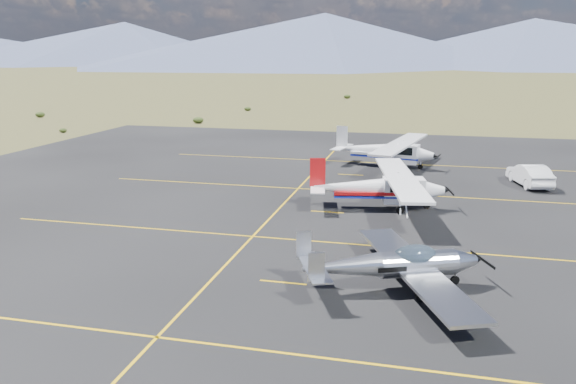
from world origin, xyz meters
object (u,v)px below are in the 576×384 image
at_px(aircraft_low_wing, 397,264).
at_px(aircraft_plain, 386,150).
at_px(aircraft_cessna, 380,187).
at_px(sedan, 530,175).

relative_size(aircraft_low_wing, aircraft_plain, 0.78).
bearing_deg(aircraft_cessna, aircraft_low_wing, -93.20).
distance_m(aircraft_low_wing, aircraft_cessna, 12.20).
relative_size(aircraft_cessna, aircraft_plain, 0.97).
height_order(aircraft_low_wing, aircraft_cessna, aircraft_cessna).
bearing_deg(aircraft_plain, sedan, -12.22).
height_order(aircraft_cessna, sedan, aircraft_cessna).
distance_m(aircraft_cessna, sedan, 13.34).
xyz_separation_m(aircraft_cessna, sedan, (10.04, 8.76, -0.59)).
xyz_separation_m(aircraft_low_wing, aircraft_plain, (-2.19, 25.59, 0.37)).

